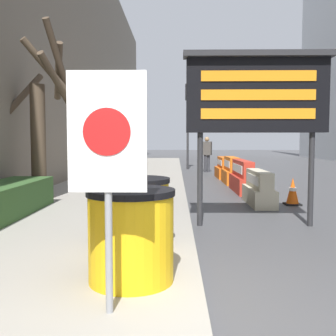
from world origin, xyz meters
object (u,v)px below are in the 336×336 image
(jersey_barrier_orange_far, at_px, (224,169))
(pedestrian_worker, at_px, (207,151))
(jersey_barrier_red_striped, at_px, (242,178))
(jersey_barrier_orange_near, at_px, (232,172))
(warning_sign, at_px, (107,148))
(traffic_cone_near, at_px, (293,192))
(barrel_drum_middle, at_px, (136,213))
(traffic_light_near_curb, at_px, (188,108))
(barrel_drum_foreground, at_px, (131,235))
(jersey_barrier_cream, at_px, (259,190))
(traffic_cone_mid, at_px, (230,172))
(message_board, at_px, (257,95))

(jersey_barrier_orange_far, bearing_deg, pedestrian_worker, 99.62)
(jersey_barrier_red_striped, bearing_deg, jersey_barrier_orange_near, 90.00)
(warning_sign, height_order, traffic_cone_near, warning_sign)
(barrel_drum_middle, height_order, jersey_barrier_orange_far, barrel_drum_middle)
(jersey_barrier_orange_near, distance_m, traffic_light_near_curb, 7.57)
(jersey_barrier_red_striped, bearing_deg, barrel_drum_foreground, -107.15)
(barrel_drum_foreground, relative_size, traffic_light_near_curb, 0.20)
(jersey_barrier_cream, xyz_separation_m, jersey_barrier_orange_far, (-0.00, 6.76, 0.02))
(jersey_barrier_orange_far, distance_m, traffic_cone_mid, 1.62)
(barrel_drum_middle, distance_m, jersey_barrier_red_striped, 7.19)
(jersey_barrier_orange_far, bearing_deg, traffic_light_near_curb, 105.90)
(jersey_barrier_orange_near, bearing_deg, message_board, -94.65)
(traffic_cone_mid, height_order, traffic_light_near_curb, traffic_light_near_curb)
(barrel_drum_middle, bearing_deg, jersey_barrier_red_striped, 69.62)
(barrel_drum_foreground, height_order, jersey_barrier_red_striped, barrel_drum_foreground)
(barrel_drum_foreground, distance_m, message_board, 4.09)
(pedestrian_worker, bearing_deg, jersey_barrier_orange_near, -66.13)
(jersey_barrier_orange_far, bearing_deg, jersey_barrier_orange_near, -90.00)
(traffic_cone_mid, relative_size, traffic_light_near_curb, 0.16)
(jersey_barrier_orange_near, distance_m, jersey_barrier_orange_far, 2.15)
(jersey_barrier_orange_near, bearing_deg, traffic_light_near_curb, 101.10)
(jersey_barrier_orange_near, bearing_deg, barrel_drum_middle, -105.49)
(jersey_barrier_cream, bearing_deg, warning_sign, -111.88)
(warning_sign, relative_size, traffic_light_near_curb, 0.43)
(jersey_barrier_orange_far, height_order, pedestrian_worker, pedestrian_worker)
(message_board, xyz_separation_m, jersey_barrier_cream, (0.57, 2.37, -1.98))
(warning_sign, distance_m, traffic_cone_mid, 11.79)
(jersey_barrier_cream, distance_m, jersey_barrier_orange_near, 4.62)
(message_board, height_order, jersey_barrier_orange_far, message_board)
(barrel_drum_foreground, xyz_separation_m, pedestrian_worker, (1.95, 15.20, 0.41))
(jersey_barrier_red_striped, distance_m, traffic_cone_near, 2.51)
(barrel_drum_foreground, height_order, warning_sign, warning_sign)
(message_board, relative_size, traffic_cone_near, 4.67)
(barrel_drum_foreground, height_order, barrel_drum_middle, same)
(barrel_drum_middle, height_order, traffic_cone_near, barrel_drum_middle)
(jersey_barrier_cream, bearing_deg, jersey_barrier_red_striped, 90.00)
(jersey_barrier_red_striped, height_order, pedestrian_worker, pedestrian_worker)
(barrel_drum_middle, bearing_deg, warning_sign, -90.84)
(barrel_drum_foreground, bearing_deg, traffic_cone_near, 59.68)
(pedestrian_worker, bearing_deg, jersey_barrier_cream, -68.78)
(jersey_barrier_orange_far, bearing_deg, jersey_barrier_cream, -90.00)
(jersey_barrier_cream, xyz_separation_m, traffic_cone_near, (0.79, -0.05, -0.04))
(barrel_drum_middle, xyz_separation_m, jersey_barrier_orange_near, (2.50, 9.03, -0.18))
(warning_sign, xyz_separation_m, traffic_cone_near, (3.32, 6.25, -1.15))
(jersey_barrier_orange_far, xyz_separation_m, pedestrian_worker, (-0.49, 2.87, 0.63))
(message_board, distance_m, traffic_cone_near, 3.36)
(jersey_barrier_orange_near, bearing_deg, jersey_barrier_orange_far, 90.00)
(message_board, distance_m, pedestrian_worker, 12.08)
(traffic_light_near_curb, bearing_deg, traffic_cone_mid, -77.77)
(barrel_drum_foreground, distance_m, jersey_barrier_red_striped, 8.26)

